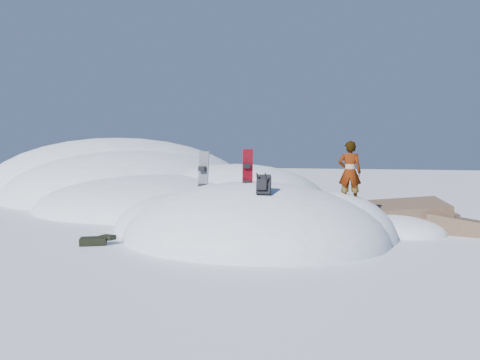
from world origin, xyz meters
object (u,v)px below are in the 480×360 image
at_px(snowboard_red, 247,176).
at_px(person, 350,172).
at_px(snowboard_dark, 203,179).
at_px(backpack, 263,185).

height_order(snowboard_red, person, person).
height_order(snowboard_red, snowboard_dark, snowboard_red).
xyz_separation_m(snowboard_red, person, (2.43, 1.04, 0.10)).
height_order(snowboard_dark, backpack, snowboard_dark).
height_order(snowboard_dark, person, person).
bearing_deg(backpack, person, 38.59).
relative_size(backpack, person, 0.34).
relative_size(snowboard_dark, backpack, 2.95).
bearing_deg(snowboard_red, backpack, -83.01).
xyz_separation_m(snowboard_dark, person, (3.95, 0.52, 0.24)).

